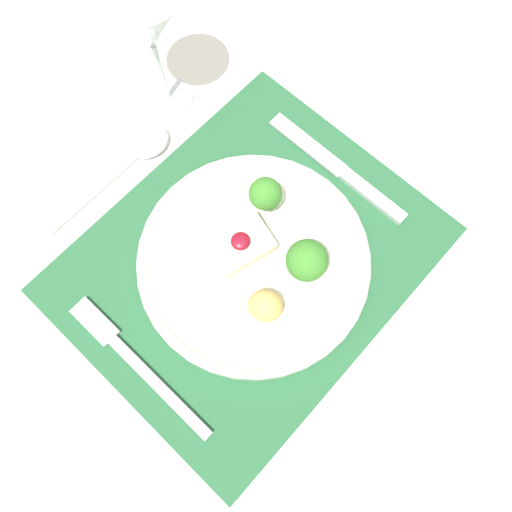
% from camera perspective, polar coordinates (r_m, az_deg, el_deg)
% --- Properties ---
extents(ground_plane, '(8.00, 8.00, 0.00)m').
position_cam_1_polar(ground_plane, '(1.34, -0.39, -10.33)').
color(ground_plane, '#4C4742').
extents(dining_table, '(1.54, 1.15, 0.76)m').
position_cam_1_polar(dining_table, '(0.67, -0.78, -2.41)').
color(dining_table, white).
rests_on(dining_table, ground_plane).
extents(placemat, '(0.42, 0.34, 0.00)m').
position_cam_1_polar(placemat, '(0.60, -0.87, -0.36)').
color(placemat, '#235633').
rests_on(placemat, dining_table).
extents(dinner_plate, '(0.27, 0.27, 0.07)m').
position_cam_1_polar(dinner_plate, '(0.58, 0.24, -0.14)').
color(dinner_plate, silver).
rests_on(dinner_plate, placemat).
extents(fork, '(0.02, 0.21, 0.01)m').
position_cam_1_polar(fork, '(0.58, -14.14, -11.19)').
color(fork, '#B2B2B7').
rests_on(fork, placemat).
extents(knife, '(0.02, 0.21, 0.01)m').
position_cam_1_polar(knife, '(0.64, 10.19, 9.17)').
color(knife, '#B2B2B7').
rests_on(knife, placemat).
extents(spoon, '(0.19, 0.04, 0.02)m').
position_cam_1_polar(spoon, '(0.67, -13.33, 11.47)').
color(spoon, '#B2B2B7').
rests_on(spoon, dining_table).
extents(wine_glass_near, '(0.09, 0.09, 0.18)m').
position_cam_1_polar(wine_glass_near, '(0.61, -12.26, 24.32)').
color(wine_glass_near, white).
rests_on(wine_glass_near, dining_table).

